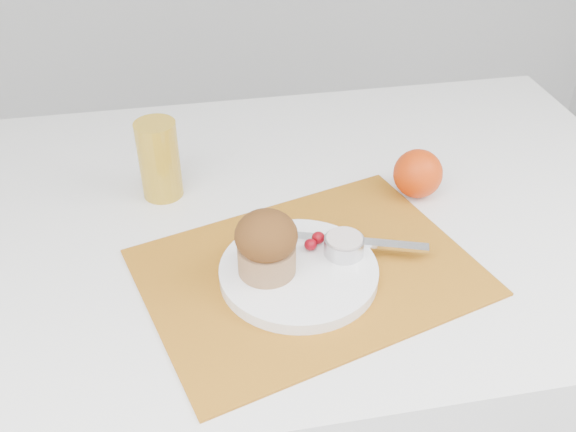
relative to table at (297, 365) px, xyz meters
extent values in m
cube|color=white|center=(0.00, 0.00, 0.00)|extent=(1.20, 0.80, 0.75)
cube|color=#A66417|center=(-0.02, -0.15, 0.38)|extent=(0.52, 0.44, 0.00)
cylinder|color=white|center=(-0.03, -0.16, 0.39)|extent=(0.28, 0.28, 0.02)
cylinder|color=#BBBBC0|center=(0.03, -0.14, 0.41)|extent=(0.07, 0.07, 0.02)
cylinder|color=beige|center=(0.03, -0.14, 0.42)|extent=(0.07, 0.07, 0.01)
ellipsoid|color=#5E020A|center=(-0.01, -0.13, 0.40)|extent=(0.02, 0.02, 0.02)
ellipsoid|color=#590208|center=(0.00, -0.12, 0.41)|extent=(0.02, 0.02, 0.02)
cube|color=white|center=(0.06, -0.13, 0.40)|extent=(0.20, 0.08, 0.01)
sphere|color=#D63B07|center=(0.20, 0.01, 0.41)|extent=(0.08, 0.08, 0.08)
cylinder|color=gold|center=(-0.21, 0.08, 0.44)|extent=(0.07, 0.07, 0.13)
cylinder|color=#A97C52|center=(-0.08, -0.16, 0.42)|extent=(0.08, 0.08, 0.04)
ellipsoid|color=#361B09|center=(-0.08, -0.16, 0.46)|extent=(0.08, 0.08, 0.07)
camera|label=1|loc=(-0.17, -0.81, 0.97)|focal=40.00mm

